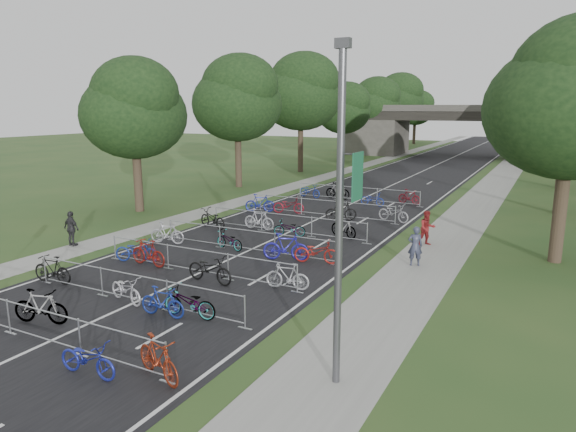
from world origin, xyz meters
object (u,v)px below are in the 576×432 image
lamppost (341,215)px  pedestrian_a (415,246)px  overpass_bridge (456,131)px  bike_1 (41,307)px  pedestrian_c (72,229)px  bike_2 (88,359)px  pedestrian_b (427,228)px

lamppost → pedestrian_a: lamppost is taller
overpass_bridge → pedestrian_a: overpass_bridge is taller
bike_1 → pedestrian_c: size_ratio=1.08×
lamppost → pedestrian_a: size_ratio=4.72×
lamppost → bike_2: 7.38m
pedestrian_b → lamppost: bearing=-122.2°
pedestrian_b → pedestrian_c: size_ratio=0.99×
bike_2 → pedestrian_b: 17.49m
lamppost → pedestrian_b: (-1.03, 14.17, -3.41)m
pedestrian_c → bike_2: bearing=144.9°
bike_1 → pedestrian_c: (-6.87, 6.94, 0.30)m
overpass_bridge → bike_2: bearing=-87.7°
lamppost → overpass_bridge: bearing=97.5°
bike_1 → pedestrian_a: pedestrian_a is taller
bike_1 → pedestrian_b: 17.51m
lamppost → bike_2: lamppost is taller
lamppost → bike_1: lamppost is taller
bike_1 → pedestrian_c: bearing=27.8°
bike_2 → pedestrian_a: size_ratio=1.04×
bike_1 → bike_2: size_ratio=1.04×
bike_1 → bike_2: bearing=-129.2°
pedestrian_a → bike_2: bearing=46.6°
lamppost → bike_1: 10.39m
pedestrian_a → overpass_bridge: bearing=-104.4°
pedestrian_b → bike_2: bearing=-142.0°
bike_2 → pedestrian_c: bearing=48.9°
pedestrian_b → pedestrian_c: bearing=171.8°
overpass_bridge → lamppost: 63.55m
bike_2 → pedestrian_a: bearing=-23.5°
overpass_bridge → pedestrian_b: (7.30, -48.83, -2.67)m
bike_1 → pedestrian_b: size_ratio=1.09×
pedestrian_c → overpass_bridge: bearing=-94.9°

